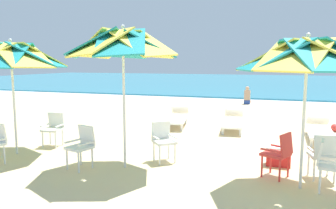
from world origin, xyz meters
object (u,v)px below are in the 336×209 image
plastic_chair_4 (163,139)px  sun_lounger_2 (177,117)px  beach_umbrella_0 (307,57)px  plastic_chair_1 (328,162)px  plastic_chair_3 (82,144)px  beach_umbrella_1 (123,45)px  plastic_chair_2 (279,152)px  plastic_chair_0 (323,154)px  cooler_box (278,156)px  beach_umbrella_2 (11,56)px  beachgoer_seated (247,98)px  sun_lounger_1 (233,121)px  beach_ball (335,128)px  plastic_chair_6 (54,127)px  sun_lounger_0 (320,130)px

plastic_chair_4 → sun_lounger_2: plastic_chair_4 is taller
beach_umbrella_0 → plastic_chair_4: (-2.76, 0.70, -1.75)m
plastic_chair_1 → plastic_chair_3: (-4.57, -0.30, 0.00)m
beach_umbrella_1 → plastic_chair_2: bearing=7.3°
plastic_chair_0 → plastic_chair_4: bearing=177.2°
sun_lounger_2 → cooler_box: 4.77m
plastic_chair_3 → beach_umbrella_2: 2.77m
plastic_chair_1 → cooler_box: plastic_chair_1 is taller
plastic_chair_3 → sun_lounger_2: bearing=84.4°
beach_umbrella_2 → beachgoer_seated: size_ratio=2.90×
plastic_chair_0 → sun_lounger_1: plastic_chair_0 is taller
plastic_chair_1 → beach_umbrella_1: size_ratio=0.30×
plastic_chair_1 → plastic_chair_2: bearing=152.8°
cooler_box → sun_lounger_1: bearing=112.7°
beach_umbrella_1 → beach_ball: 7.40m
plastic_chair_6 → beachgoer_seated: (3.88, 10.45, -0.20)m
beach_umbrella_0 → sun_lounger_1: 5.30m
plastic_chair_6 → sun_lounger_0: (6.56, 2.91, -0.22)m
plastic_chair_0 → cooler_box: size_ratio=1.73×
beach_umbrella_0 → beach_ball: beach_umbrella_0 is taller
sun_lounger_0 → sun_lounger_2: size_ratio=0.97×
plastic_chair_0 → plastic_chair_2: 0.77m
plastic_chair_4 → cooler_box: bearing=11.6°
plastic_chair_6 → beach_umbrella_1: bearing=-21.2°
plastic_chair_0 → plastic_chair_4: same height
beach_umbrella_0 → sun_lounger_0: 4.43m
beach_umbrella_0 → sun_lounger_2: bearing=128.5°
beach_umbrella_1 → beachgoer_seated: beach_umbrella_1 is taller
plastic_chair_3 → cooler_box: (3.79, 1.49, -0.30)m
beach_umbrella_1 → beach_umbrella_2: bearing=178.4°
plastic_chair_2 → plastic_chair_4: same height
beach_umbrella_2 → plastic_chair_6: (0.37, 0.90, -1.79)m
plastic_chair_0 → cooler_box: (-0.77, 0.65, -0.30)m
cooler_box → sun_lounger_2: bearing=134.0°
plastic_chair_2 → plastic_chair_6: (-5.50, 0.59, 0.00)m
beach_umbrella_0 → plastic_chair_4: beach_umbrella_0 is taller
plastic_chair_1 → cooler_box: bearing=123.4°
beach_umbrella_0 → beach_umbrella_2: bearing=179.0°
plastic_chair_4 → plastic_chair_6: same height
beachgoer_seated → plastic_chair_1: bearing=-78.2°
plastic_chair_2 → beachgoer_seated: beachgoer_seated is taller
plastic_chair_4 → sun_lounger_2: 4.04m
beach_umbrella_0 → cooler_box: (-0.37, 1.20, -2.04)m
plastic_chair_2 → beach_umbrella_1: beach_umbrella_1 is taller
sun_lounger_1 → plastic_chair_0: bearing=-61.6°
beach_umbrella_2 → beachgoer_seated: beach_umbrella_2 is taller
beach_umbrella_2 → cooler_box: size_ratio=5.37×
plastic_chair_6 → cooler_box: 5.51m
beachgoer_seated → plastic_chair_2: bearing=-81.6°
beach_umbrella_0 → plastic_chair_2: (-0.36, 0.41, -1.75)m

